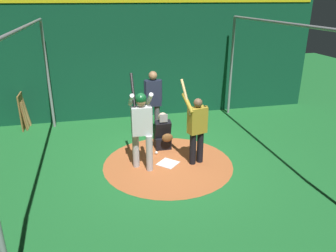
{
  "coord_description": "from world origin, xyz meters",
  "views": [
    {
      "loc": [
        6.66,
        -1.54,
        3.64
      ],
      "look_at": [
        0.0,
        0.0,
        0.95
      ],
      "focal_mm": 35.18,
      "sensor_mm": 36.0,
      "label": 1
    }
  ],
  "objects": [
    {
      "name": "catcher",
      "position": [
        -0.87,
        0.07,
        0.38
      ],
      "size": [
        0.58,
        0.4,
        0.97
      ],
      "color": "black",
      "rests_on": "ground"
    },
    {
      "name": "visitor",
      "position": [
        0.08,
        0.65,
        0.91
      ],
      "size": [
        0.54,
        0.57,
        1.96
      ],
      "rotation": [
        0.0,
        0.0,
        0.27
      ],
      "color": "black",
      "rests_on": "ground"
    },
    {
      "name": "back_wall",
      "position": [
        -3.55,
        0.0,
        1.88
      ],
      "size": [
        0.23,
        11.34,
        3.73
      ],
      "color": "#0F472D",
      "rests_on": "ground"
    },
    {
      "name": "home_plate",
      "position": [
        0.0,
        0.0,
        0.01
      ],
      "size": [
        0.59,
        0.59,
        0.01
      ],
      "primitive_type": "cube",
      "rotation": [
        0.0,
        0.0,
        0.79
      ],
      "color": "white",
      "rests_on": "dirt_circle"
    },
    {
      "name": "dirt_circle",
      "position": [
        0.0,
        0.0,
        0.0
      ],
      "size": [
        3.01,
        3.01,
        0.01
      ],
      "primitive_type": "cylinder",
      "color": "#B76033",
      "rests_on": "ground"
    },
    {
      "name": "ground_plane",
      "position": [
        0.0,
        0.0,
        0.0
      ],
      "size": [
        27.34,
        27.34,
        0.0
      ],
      "primitive_type": "plane",
      "color": "#1E6B2D"
    },
    {
      "name": "baseball_0",
      "position": [
        -0.55,
        -0.17,
        0.04
      ],
      "size": [
        0.07,
        0.07,
        0.07
      ],
      "primitive_type": "sphere",
      "color": "white",
      "rests_on": "dirt_circle"
    },
    {
      "name": "batter",
      "position": [
        0.06,
        -0.61,
        1.08
      ],
      "size": [
        0.68,
        0.49,
        2.11
      ],
      "color": "#B3B3B7",
      "rests_on": "ground"
    },
    {
      "name": "cage_frame",
      "position": [
        0.0,
        0.0,
        2.21
      ],
      "size": [
        6.26,
        5.67,
        3.12
      ],
      "color": "gray",
      "rests_on": "ground"
    },
    {
      "name": "bat_rack",
      "position": [
        -3.31,
        -3.63,
        0.49
      ],
      "size": [
        0.94,
        0.21,
        1.05
      ],
      "color": "olive",
      "rests_on": "ground"
    },
    {
      "name": "umpire",
      "position": [
        -1.73,
        -0.01,
        1.04
      ],
      "size": [
        0.23,
        0.49,
        1.83
      ],
      "color": "#4C4C51",
      "rests_on": "ground"
    }
  ]
}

